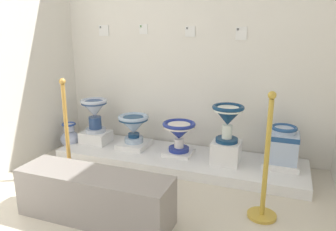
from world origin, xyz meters
TOP-DOWN VIEW (x-y plane):
  - wall_back at (1.63, 3.17)m, footprint 3.46×0.06m
  - display_platform at (1.63, 2.74)m, footprint 2.80×0.76m
  - plinth_block_pale_glazed at (0.52, 2.77)m, footprint 0.34×0.29m
  - antique_toilet_pale_glazed at (0.52, 2.77)m, footprint 0.33×0.33m
  - plinth_block_slender_white at (1.05, 2.79)m, footprint 0.34×0.37m
  - antique_toilet_slender_white at (1.05, 2.79)m, footprint 0.37×0.37m
  - plinth_block_central_ornate at (1.63, 2.76)m, footprint 0.31×0.30m
  - antique_toilet_central_ornate at (1.63, 2.76)m, footprint 0.37×0.37m
  - plinth_block_tall_cobalt at (2.18, 2.71)m, footprint 0.29×0.29m
  - antique_toilet_tall_cobalt at (2.18, 2.71)m, footprint 0.33×0.33m
  - plinth_block_rightmost at (2.74, 2.83)m, footprint 0.36×0.35m
  - antique_toilet_rightmost at (2.74, 2.83)m, footprint 0.31×0.30m
  - info_placard_first at (0.49, 3.13)m, footprint 0.14×0.01m
  - info_placard_second at (1.05, 3.13)m, footprint 0.10×0.01m
  - info_placard_third at (1.63, 3.13)m, footprint 0.12×0.01m
  - info_placard_fourth at (2.21, 3.13)m, footprint 0.12×0.01m
  - decorative_vase_spare at (0.20, 2.67)m, footprint 0.23×0.23m
  - stanchion_post_near_left at (0.69, 2.01)m, footprint 0.26×0.26m
  - stanchion_post_near_right at (2.63, 1.96)m, footprint 0.24×0.24m
  - museum_bench at (1.36, 1.46)m, footprint 1.27×0.36m

SIDE VIEW (x-z plane):
  - display_platform at x=1.63m, z-range 0.00..0.10m
  - plinth_block_central_ornate at x=1.63m, z-range 0.10..0.15m
  - plinth_block_rightmost at x=2.74m, z-range 0.10..0.16m
  - plinth_block_slender_white at x=1.05m, z-range 0.10..0.17m
  - decorative_vase_spare at x=0.20m, z-range -0.02..0.34m
  - plinth_block_pale_glazed at x=0.52m, z-range 0.10..0.24m
  - museum_bench at x=1.36m, z-range 0.00..0.40m
  - plinth_block_tall_cobalt at x=2.18m, z-range 0.10..0.34m
  - stanchion_post_near_left at x=0.69m, z-range -0.21..0.83m
  - stanchion_post_near_right at x=2.63m, z-range -0.19..0.86m
  - antique_toilet_rightmost at x=2.74m, z-range 0.17..0.55m
  - antique_toilet_central_ornate at x=1.63m, z-range 0.21..0.55m
  - antique_toilet_slender_white at x=1.05m, z-range 0.22..0.55m
  - antique_toilet_pale_glazed at x=0.52m, z-range 0.31..0.73m
  - antique_toilet_tall_cobalt at x=2.18m, z-range 0.42..0.81m
  - info_placard_fourth at x=2.21m, z-range 1.38..1.52m
  - info_placard_third at x=1.63m, z-range 1.41..1.53m
  - info_placard_first at x=0.49m, z-range 1.41..1.54m
  - info_placard_second at x=1.05m, z-range 1.44..1.55m
  - wall_back at x=1.63m, z-range 0.00..3.10m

